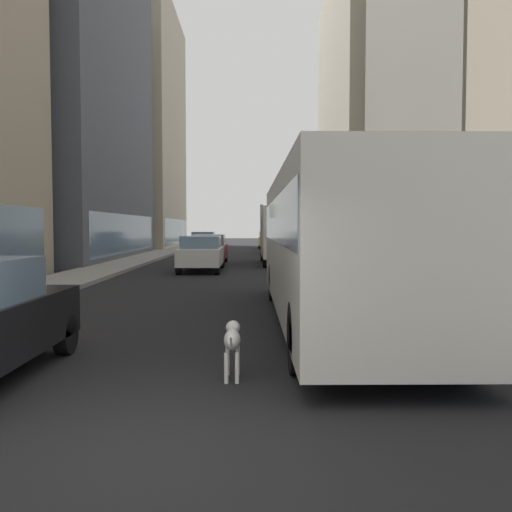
{
  "coord_description": "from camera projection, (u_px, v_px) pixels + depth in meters",
  "views": [
    {
      "loc": [
        0.97,
        -5.0,
        2.03
      ],
      "look_at": [
        1.12,
        6.95,
        1.4
      ],
      "focal_mm": 39.05,
      "sensor_mm": 36.0,
      "label": 1
    }
  ],
  "objects": [
    {
      "name": "ground_plane",
      "position": [
        236.0,
        255.0,
        40.04
      ],
      "size": [
        120.0,
        120.0,
        0.0
      ],
      "primitive_type": "plane",
      "color": "black"
    },
    {
      "name": "sidewalk_left",
      "position": [
        156.0,
        254.0,
        39.96
      ],
      "size": [
        2.4,
        110.0,
        0.15
      ],
      "primitive_type": "cube",
      "color": "gray",
      "rests_on": "ground"
    },
    {
      "name": "sidewalk_right",
      "position": [
        315.0,
        254.0,
        40.1
      ],
      "size": [
        2.4,
        110.0,
        0.15
      ],
      "primitive_type": "cube",
      "color": "#9E9991",
      "rests_on": "ground"
    },
    {
      "name": "building_left_mid",
      "position": [
        42.0,
        61.0,
        34.51
      ],
      "size": [
        10.39,
        18.96,
        24.65
      ],
      "color": "#4C515B",
      "rests_on": "ground"
    },
    {
      "name": "building_left_far",
      "position": [
        118.0,
        129.0,
        54.53
      ],
      "size": [
        11.36,
        17.43,
        23.24
      ],
      "color": "#B2A893",
      "rests_on": "ground"
    },
    {
      "name": "building_right_far",
      "position": [
        395.0,
        118.0,
        41.45
      ],
      "size": [
        9.71,
        15.5,
        20.37
      ],
      "color": "#B2A893",
      "rests_on": "ground"
    },
    {
      "name": "transit_bus",
      "position": [
        335.0,
        239.0,
        11.76
      ],
      "size": [
        2.78,
        11.53,
        3.05
      ],
      "color": "silver",
      "rests_on": "ground"
    },
    {
      "name": "car_red_coupe",
      "position": [
        209.0,
        249.0,
        30.37
      ],
      "size": [
        1.8,
        4.42,
        1.62
      ],
      "color": "red",
      "rests_on": "ground"
    },
    {
      "name": "car_blue_hatchback",
      "position": [
        204.0,
        241.0,
        46.03
      ],
      "size": [
        1.92,
        4.74,
        1.62
      ],
      "color": "#4C6BB7",
      "rests_on": "ground"
    },
    {
      "name": "car_yellow_taxi",
      "position": [
        269.0,
        240.0,
        51.98
      ],
      "size": [
        1.89,
        4.32,
        1.62
      ],
      "color": "yellow",
      "rests_on": "ground"
    },
    {
      "name": "car_silver_sedan",
      "position": [
        273.0,
        243.0,
        42.87
      ],
      "size": [
        1.77,
        4.05,
        1.62
      ],
      "color": "#B7BABF",
      "rests_on": "ground"
    },
    {
      "name": "car_white_van",
      "position": [
        201.0,
        253.0,
        25.27
      ],
      "size": [
        1.86,
        4.53,
        1.62
      ],
      "color": "silver",
      "rests_on": "ground"
    },
    {
      "name": "box_truck",
      "position": [
        283.0,
        234.0,
        30.25
      ],
      "size": [
        2.3,
        7.5,
        3.05
      ],
      "color": "#A51919",
      "rests_on": "ground"
    },
    {
      "name": "dalmatian_dog",
      "position": [
        232.0,
        340.0,
        7.45
      ],
      "size": [
        0.22,
        0.96,
        0.72
      ],
      "color": "white",
      "rests_on": "ground"
    }
  ]
}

